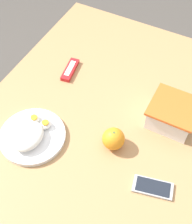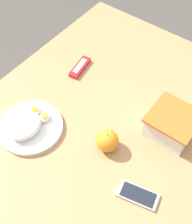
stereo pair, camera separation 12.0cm
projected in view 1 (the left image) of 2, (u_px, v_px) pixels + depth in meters
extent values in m
plane|color=#4C4742|center=(102.00, 191.00, 1.80)|extent=(10.00, 10.00, 0.00)
cube|color=#AD7F51|center=(105.00, 120.00, 1.23)|extent=(1.24, 0.96, 0.03)
cylinder|color=#936C45|center=(83.00, 63.00, 1.94)|extent=(0.06, 0.06, 0.69)
cube|color=white|center=(172.00, 115.00, 1.18)|extent=(0.15, 0.16, 0.09)
cube|color=beige|center=(171.00, 117.00, 1.19)|extent=(0.14, 0.15, 0.05)
cube|color=orange|center=(175.00, 107.00, 1.14)|extent=(0.17, 0.18, 0.01)
ellipsoid|color=gray|center=(175.00, 106.00, 1.20)|extent=(0.05, 0.05, 0.03)
ellipsoid|color=gray|center=(169.00, 122.00, 1.15)|extent=(0.06, 0.04, 0.03)
sphere|color=orange|center=(113.00, 139.00, 1.11)|extent=(0.08, 0.08, 0.08)
cylinder|color=#4C662D|center=(114.00, 133.00, 1.08)|extent=(0.01, 0.01, 0.00)
cylinder|color=white|center=(33.00, 136.00, 1.16)|extent=(0.25, 0.25, 0.02)
ellipsoid|color=white|center=(27.00, 136.00, 1.12)|extent=(0.13, 0.11, 0.05)
ellipsoid|color=white|center=(35.00, 119.00, 1.18)|extent=(0.05, 0.04, 0.02)
cylinder|color=#F4A823|center=(34.00, 117.00, 1.17)|extent=(0.03, 0.03, 0.01)
ellipsoid|color=white|center=(46.00, 125.00, 1.17)|extent=(0.05, 0.04, 0.02)
cylinder|color=#F4A823|center=(45.00, 122.00, 1.16)|extent=(0.03, 0.03, 0.01)
cube|color=red|center=(70.00, 70.00, 1.37)|extent=(0.14, 0.06, 0.02)
cube|color=white|center=(70.00, 68.00, 1.36)|extent=(0.09, 0.04, 0.00)
cube|color=#ADADB2|center=(153.00, 187.00, 1.04)|extent=(0.09, 0.14, 0.01)
cube|color=black|center=(153.00, 187.00, 1.04)|extent=(0.08, 0.12, 0.00)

